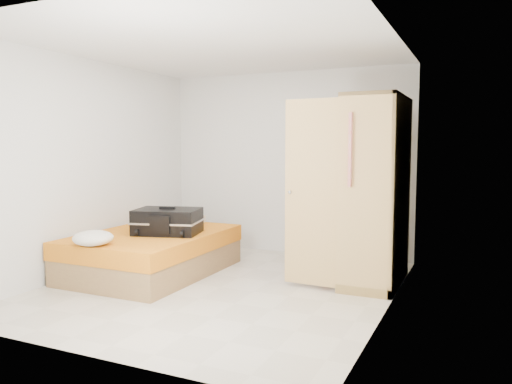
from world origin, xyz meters
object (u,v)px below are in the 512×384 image
at_px(round_cushion, 93,238).
at_px(suitcase, 168,221).
at_px(wardrobe, 371,196).
at_px(bed, 153,253).
at_px(person, 328,210).

bearing_deg(round_cushion, suitcase, 71.87).
relative_size(wardrobe, suitcase, 2.37).
distance_m(suitcase, round_cushion, 0.98).
distance_m(bed, round_cushion, 0.96).
bearing_deg(person, bed, 104.80).
height_order(person, round_cushion, person).
relative_size(bed, suitcase, 2.28).
distance_m(wardrobe, person, 0.64).
distance_m(bed, wardrobe, 2.69).
distance_m(person, suitcase, 1.94).
bearing_deg(suitcase, person, 10.56).
xyz_separation_m(wardrobe, suitcase, (-2.30, -0.63, -0.35)).
bearing_deg(bed, round_cushion, -96.44).
height_order(bed, wardrobe, wardrobe).
bearing_deg(suitcase, bed, 173.44).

